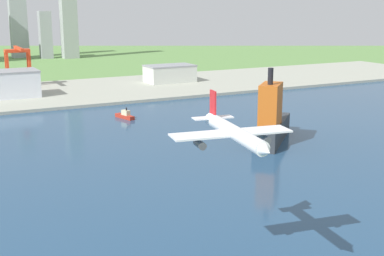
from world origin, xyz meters
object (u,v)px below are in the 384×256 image
object	(u,v)px
airplane_landing	(234,133)
container_barge	(272,121)
warehouse_annex	(170,73)
tugboat_small	(125,115)
port_crane_red	(18,58)
warehouse_main	(5,84)

from	to	relation	value
airplane_landing	container_barge	size ratio (longest dim) A/B	0.85
airplane_landing	container_barge	xyz separation A→B (m)	(98.09, 117.62, -29.67)
warehouse_annex	airplane_landing	bearing A→B (deg)	-112.12
tugboat_small	warehouse_annex	distance (m)	161.10
airplane_landing	tugboat_small	world-z (taller)	airplane_landing
warehouse_annex	container_barge	bearing A→B (deg)	-100.58
warehouse_annex	tugboat_small	bearing A→B (deg)	-125.96
port_crane_red	warehouse_annex	xyz separation A→B (m)	(136.13, -36.88, -17.98)
tugboat_small	warehouse_main	world-z (taller)	warehouse_main
container_barge	airplane_landing	bearing A→B (deg)	-129.83
airplane_landing	port_crane_red	bearing A→B (deg)	89.30
warehouse_main	container_barge	bearing A→B (deg)	-61.72
container_barge	warehouse_annex	size ratio (longest dim) A/B	1.04
port_crane_red	warehouse_main	distance (m)	59.93
airplane_landing	container_barge	world-z (taller)	airplane_landing
port_crane_red	warehouse_annex	world-z (taller)	port_crane_red
tugboat_small	warehouse_annex	bearing A→B (deg)	54.04
airplane_landing	warehouse_main	distance (m)	330.78
airplane_landing	tugboat_small	xyz separation A→B (m)	(46.36, 216.26, -39.94)
container_barge	warehouse_main	world-z (taller)	container_barge
warehouse_main	warehouse_annex	xyz separation A→B (m)	(156.53, 17.33, -2.57)
airplane_landing	warehouse_annex	bearing A→B (deg)	67.88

